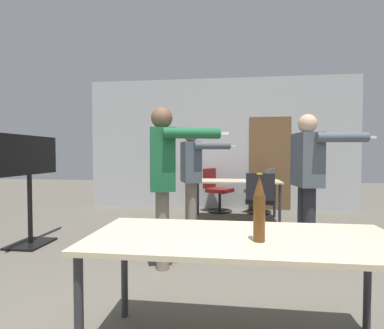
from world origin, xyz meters
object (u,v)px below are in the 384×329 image
office_chair_side_rolled (217,191)px  person_far_watching (192,170)px  tv_screen (29,177)px  beer_bottle (259,209)px  office_chair_near_pushed (262,192)px  office_chair_far_right (260,203)px  person_center_tall (163,171)px  person_near_casual (308,170)px

office_chair_side_rolled → person_far_watching: bearing=18.6°
tv_screen → beer_bottle: (2.84, -2.01, -0.01)m
office_chair_side_rolled → beer_bottle: beer_bottle is taller
office_chair_near_pushed → office_chair_far_right: bearing=-160.2°
person_far_watching → person_center_tall: size_ratio=0.94×
person_near_casual → office_chair_side_rolled: size_ratio=1.87×
person_near_casual → tv_screen: bearing=-94.1°
office_chair_near_pushed → person_far_watching: bearing=170.6°
person_far_watching → beer_bottle: (0.75, -2.92, -0.06)m
office_chair_near_pushed → office_chair_side_rolled: bearing=112.3°
tv_screen → beer_bottle: size_ratio=3.84×
office_chair_side_rolled → office_chair_near_pushed: bearing=113.9°
office_chair_far_right → person_far_watching: bearing=-158.7°
person_near_casual → person_center_tall: person_center_tall is taller
person_near_casual → office_chair_far_right: (-0.47, 1.08, -0.59)m
person_far_watching → person_near_casual: bearing=43.6°
office_chair_side_rolled → office_chair_far_right: bearing=55.6°
person_near_casual → beer_bottle: bearing=-26.5°
office_chair_near_pushed → person_center_tall: bearing=-176.9°
person_far_watching → office_chair_side_rolled: (0.32, 1.79, -0.55)m
person_near_casual → person_center_tall: 1.80m
person_near_casual → office_chair_near_pushed: size_ratio=1.85×
tv_screen → office_chair_side_rolled: 3.65m
person_far_watching → beer_bottle: person_far_watching is taller
person_far_watching → beer_bottle: size_ratio=4.25×
person_center_tall → office_chair_far_right: (1.21, 1.72, -0.61)m
office_chair_far_right → person_near_casual: bearing=-60.2°
office_chair_far_right → office_chair_near_pushed: (0.18, 1.43, -0.00)m
person_far_watching → office_chair_far_right: bearing=85.5°
office_chair_near_pushed → office_chair_side_rolled: (-0.95, 0.08, -0.01)m
person_center_tall → beer_bottle: person_center_tall is taller
office_chair_side_rolled → tv_screen: bearing=-13.1°
tv_screen → beer_bottle: bearing=-125.2°
person_far_watching → person_near_casual: size_ratio=0.95×
person_center_tall → office_chair_side_rolled: size_ratio=1.89×
tv_screen → person_center_tall: 2.03m
office_chair_far_right → beer_bottle: beer_bottle is taller
person_far_watching → person_near_casual: (1.55, -0.79, 0.05)m
office_chair_far_right → office_chair_side_rolled: bearing=123.5°
tv_screen → person_near_casual: size_ratio=0.86×
person_far_watching → office_chair_near_pushed: (1.26, 1.72, -0.55)m
person_center_tall → beer_bottle: (0.88, -1.49, -0.13)m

